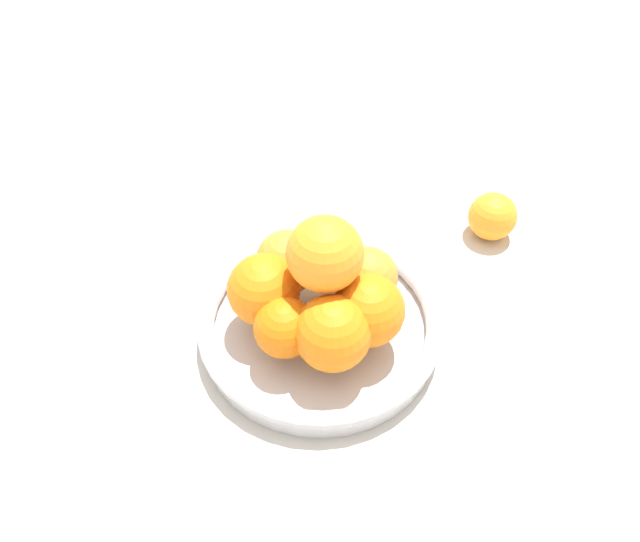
{
  "coord_description": "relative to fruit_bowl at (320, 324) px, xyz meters",
  "views": [
    {
      "loc": [
        -0.33,
        -0.32,
        0.6
      ],
      "look_at": [
        0.0,
        0.0,
        0.11
      ],
      "focal_mm": 35.0,
      "sensor_mm": 36.0,
      "label": 1
    }
  ],
  "objects": [
    {
      "name": "fruit_bowl",
      "position": [
        0.0,
        0.0,
        0.0
      ],
      "size": [
        0.29,
        0.29,
        0.04
      ],
      "color": "silver",
      "rests_on": "ground_plane"
    },
    {
      "name": "orange_pile",
      "position": [
        -0.0,
        -0.0,
        0.07
      ],
      "size": [
        0.19,
        0.2,
        0.14
      ],
      "color": "orange",
      "rests_on": "fruit_bowl"
    },
    {
      "name": "ground_plane",
      "position": [
        0.0,
        0.0,
        -0.02
      ],
      "size": [
        4.0,
        4.0,
        0.0
      ],
      "primitive_type": "plane",
      "color": "beige"
    },
    {
      "name": "stray_orange",
      "position": [
        0.29,
        -0.05,
        0.01
      ],
      "size": [
        0.07,
        0.07,
        0.07
      ],
      "primitive_type": "sphere",
      "color": "orange",
      "rests_on": "ground_plane"
    }
  ]
}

